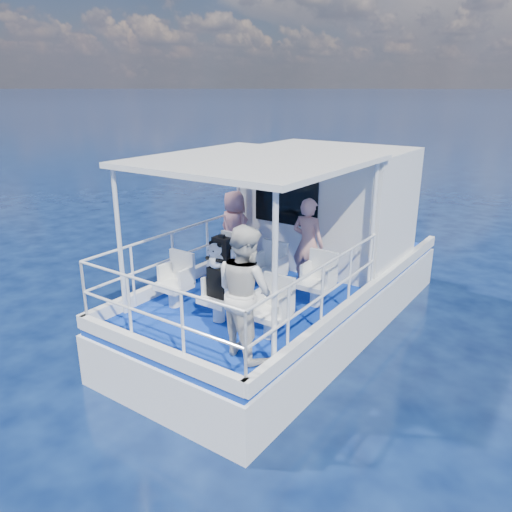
{
  "coord_description": "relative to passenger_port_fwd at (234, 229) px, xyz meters",
  "views": [
    {
      "loc": [
        4.27,
        -6.24,
        4.17
      ],
      "look_at": [
        0.17,
        -0.4,
        1.75
      ],
      "focal_mm": 35.0,
      "sensor_mm": 36.0,
      "label": 1
    }
  ],
  "objects": [
    {
      "name": "ground",
      "position": [
        1.25,
        -0.92,
        -1.63
      ],
      "size": [
        2000.0,
        2000.0,
        0.0
      ],
      "primitive_type": "plane",
      "color": "#071133",
      "rests_on": "ground"
    },
    {
      "name": "hull",
      "position": [
        1.25,
        0.08,
        -1.63
      ],
      "size": [
        3.0,
        7.0,
        1.6
      ],
      "primitive_type": "cube",
      "color": "white",
      "rests_on": "ground"
    },
    {
      "name": "deck",
      "position": [
        1.25,
        0.08,
        -0.78
      ],
      "size": [
        2.9,
        6.9,
        0.1
      ],
      "primitive_type": "cube",
      "color": "navy",
      "rests_on": "hull"
    },
    {
      "name": "cabin",
      "position": [
        1.25,
        1.38,
        0.37
      ],
      "size": [
        2.85,
        2.0,
        2.2
      ],
      "primitive_type": "cube",
      "color": "white",
      "rests_on": "deck"
    },
    {
      "name": "canopy",
      "position": [
        1.25,
        -1.12,
        1.51
      ],
      "size": [
        3.0,
        3.2,
        0.08
      ],
      "primitive_type": "cube",
      "color": "white",
      "rests_on": "cabin"
    },
    {
      "name": "canopy_posts",
      "position": [
        1.25,
        -1.17,
        0.37
      ],
      "size": [
        2.77,
        2.97,
        2.2
      ],
      "color": "white",
      "rests_on": "deck"
    },
    {
      "name": "railings",
      "position": [
        1.25,
        -1.5,
        -0.23
      ],
      "size": [
        2.84,
        3.59,
        1.0
      ],
      "primitive_type": null,
      "color": "white",
      "rests_on": "deck"
    },
    {
      "name": "seat_port_fwd",
      "position": [
        0.35,
        -0.72,
        -0.54
      ],
      "size": [
        0.48,
        0.46,
        0.38
      ],
      "primitive_type": "cube",
      "color": "white",
      "rests_on": "deck"
    },
    {
      "name": "seat_center_fwd",
      "position": [
        1.25,
        -0.72,
        -0.54
      ],
      "size": [
        0.48,
        0.46,
        0.38
      ],
      "primitive_type": "cube",
      "color": "white",
      "rests_on": "deck"
    },
    {
      "name": "seat_stbd_fwd",
      "position": [
        2.15,
        -0.72,
        -0.54
      ],
      "size": [
        0.48,
        0.46,
        0.38
      ],
      "primitive_type": "cube",
      "color": "white",
      "rests_on": "deck"
    },
    {
      "name": "seat_port_aft",
      "position": [
        0.35,
        -2.02,
        -0.54
      ],
      "size": [
        0.48,
        0.46,
        0.38
      ],
      "primitive_type": "cube",
      "color": "white",
      "rests_on": "deck"
    },
    {
      "name": "seat_center_aft",
      "position": [
        1.25,
        -2.02,
        -0.54
      ],
      "size": [
        0.48,
        0.46,
        0.38
      ],
      "primitive_type": "cube",
      "color": "white",
      "rests_on": "deck"
    },
    {
      "name": "seat_stbd_aft",
      "position": [
        2.15,
        -2.02,
        -0.54
      ],
      "size": [
        0.48,
        0.46,
        0.38
      ],
      "primitive_type": "cube",
      "color": "white",
      "rests_on": "deck"
    },
    {
      "name": "passenger_port_fwd",
      "position": [
        0.0,
        0.0,
        0.0
      ],
      "size": [
        0.61,
        0.48,
        1.46
      ],
      "primitive_type": "imported",
      "rotation": [
        0.0,
        0.0,
        2.95
      ],
      "color": "#CF8689",
      "rests_on": "deck"
    },
    {
      "name": "passenger_stbd_fwd",
      "position": [
        1.67,
        -0.17,
        0.05
      ],
      "size": [
        0.58,
        0.38,
        1.57
      ],
      "primitive_type": "imported",
      "rotation": [
        0.0,
        0.0,
        3.13
      ],
      "color": "#D28F88",
      "rests_on": "deck"
    },
    {
      "name": "passenger_stbd_aft",
      "position": [
        2.13,
        -2.56,
        0.13
      ],
      "size": [
        1.0,
        0.89,
        1.72
      ],
      "primitive_type": "imported",
      "rotation": [
        0.0,
        0.0,
        2.81
      ],
      "color": "silver",
      "rests_on": "deck"
    },
    {
      "name": "backpack_port",
      "position": [
        0.33,
        -0.78,
        -0.13
      ],
      "size": [
        0.33,
        0.19,
        0.44
      ],
      "primitive_type": "cube",
      "color": "black",
      "rests_on": "seat_port_fwd"
    },
    {
      "name": "backpack_center",
      "position": [
        1.24,
        -2.02,
        -0.13
      ],
      "size": [
        0.3,
        0.17,
        0.44
      ],
      "primitive_type": "cube",
      "color": "black",
      "rests_on": "seat_center_aft"
    },
    {
      "name": "compact_camera",
      "position": [
        0.34,
        -0.8,
        0.12
      ],
      "size": [
        0.1,
        0.06,
        0.06
      ],
      "primitive_type": "cube",
      "color": "black",
      "rests_on": "backpack_port"
    },
    {
      "name": "panda",
      "position": [
        1.22,
        -2.03,
        0.29
      ],
      "size": [
        0.25,
        0.21,
        0.39
      ],
      "primitive_type": null,
      "color": "white",
      "rests_on": "backpack_center"
    }
  ]
}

